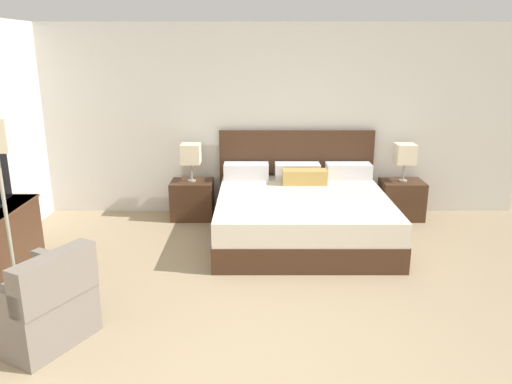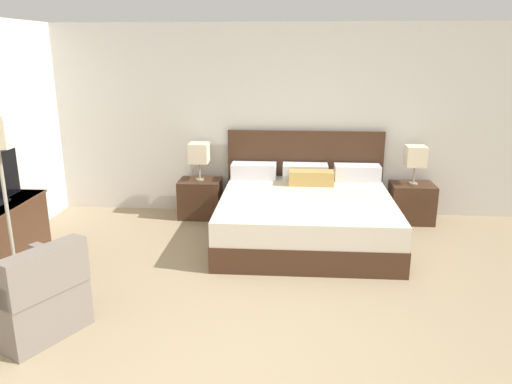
# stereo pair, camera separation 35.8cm
# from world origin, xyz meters

# --- Properties ---
(ground_plane) EXTENTS (10.92, 10.92, 0.00)m
(ground_plane) POSITION_xyz_m (0.00, 0.00, 0.00)
(ground_plane) COLOR #998466
(wall_back) EXTENTS (6.95, 0.06, 2.50)m
(wall_back) POSITION_xyz_m (0.00, 3.67, 1.25)
(wall_back) COLOR beige
(wall_back) RESTS_ON ground
(bed) EXTENTS (2.06, 2.01, 1.14)m
(bed) POSITION_xyz_m (0.49, 2.66, 0.30)
(bed) COLOR #422819
(bed) RESTS_ON ground
(nightstand_left) EXTENTS (0.55, 0.44, 0.50)m
(nightstand_left) POSITION_xyz_m (-0.90, 3.36, 0.25)
(nightstand_left) COLOR #422819
(nightstand_left) RESTS_ON ground
(nightstand_right) EXTENTS (0.55, 0.44, 0.50)m
(nightstand_right) POSITION_xyz_m (1.87, 3.36, 0.25)
(nightstand_right) COLOR #422819
(nightstand_right) RESTS_ON ground
(table_lamp_left) EXTENTS (0.25, 0.25, 0.49)m
(table_lamp_left) POSITION_xyz_m (-0.90, 3.36, 0.86)
(table_lamp_left) COLOR gray
(table_lamp_left) RESTS_ON nightstand_left
(table_lamp_right) EXTENTS (0.25, 0.25, 0.49)m
(table_lamp_right) POSITION_xyz_m (1.87, 3.36, 0.86)
(table_lamp_right) COLOR gray
(table_lamp_right) RESTS_ON nightstand_right
(armchair_by_window) EXTENTS (0.93, 0.92, 0.76)m
(armchair_by_window) POSITION_xyz_m (-1.72, 0.45, 0.28)
(armchair_by_window) COLOR #70665B
(armchair_by_window) RESTS_ON ground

